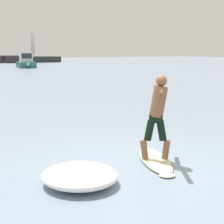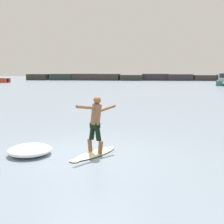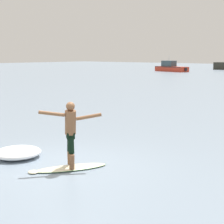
# 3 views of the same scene
# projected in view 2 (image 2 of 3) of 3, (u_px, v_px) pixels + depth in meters

# --- Properties ---
(ground_plane) EXTENTS (200.00, 200.00, 0.00)m
(ground_plane) POSITION_uv_depth(u_px,v_px,m) (89.00, 153.00, 9.56)
(ground_plane) COLOR #7D8FA1
(rock_jetty_breakwater) EXTENTS (53.94, 4.82, 5.41)m
(rock_jetty_breakwater) POSITION_uv_depth(u_px,v_px,m) (145.00, 77.00, 70.36)
(rock_jetty_breakwater) COLOR #2E2E27
(rock_jetty_breakwater) RESTS_ON ground
(surfboard) EXTENTS (1.40, 2.02, 0.20)m
(surfboard) POSITION_uv_depth(u_px,v_px,m) (95.00, 153.00, 9.43)
(surfboard) COLOR beige
(surfboard) RESTS_ON ground
(surfer) EXTENTS (1.02, 1.34, 1.71)m
(surfer) POSITION_uv_depth(u_px,v_px,m) (96.00, 120.00, 9.30)
(surfer) COLOR brown
(surfer) RESTS_ON surfboard
(small_boat_offshore) EXTENTS (3.28, 5.43, 2.94)m
(small_boat_offshore) POSITION_uv_depth(u_px,v_px,m) (224.00, 81.00, 49.01)
(small_boat_offshore) COLOR #2B685E
(small_boat_offshore) RESTS_ON ground
(wave_foam_at_tail) EXTENTS (1.51, 1.58, 0.31)m
(wave_foam_at_tail) POSITION_uv_depth(u_px,v_px,m) (30.00, 150.00, 9.35)
(wave_foam_at_tail) COLOR white
(wave_foam_at_tail) RESTS_ON ground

